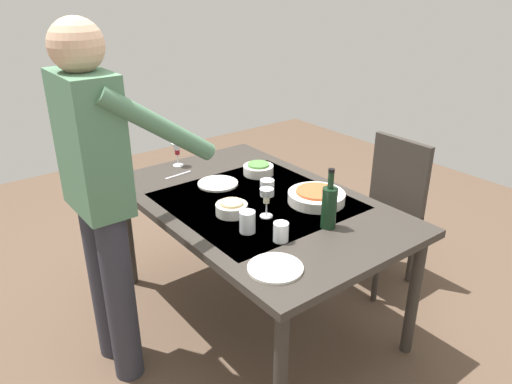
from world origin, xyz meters
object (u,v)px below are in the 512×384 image
(side_bowl_bread, at_px, (232,208))
(dinner_plate_near, at_px, (275,268))
(dining_table, at_px, (256,212))
(dinner_plate_far, at_px, (218,184))
(wine_bottle, at_px, (329,206))
(side_bowl_salad, at_px, (258,169))
(water_cup_near_left, at_px, (247,222))
(water_cup_near_right, at_px, (281,232))
(person_server, at_px, (102,190))
(serving_bowl_pasta, at_px, (316,196))
(water_cup_far_left, at_px, (267,188))
(chair_near, at_px, (387,202))
(wine_glass_left, at_px, (177,150))
(wine_glass_right, at_px, (266,197))

(side_bowl_bread, relative_size, dinner_plate_near, 0.70)
(dining_table, distance_m, dinner_plate_far, 0.31)
(dining_table, xyz_separation_m, wine_bottle, (-0.44, -0.09, 0.18))
(dining_table, relative_size, side_bowl_salad, 8.93)
(wine_bottle, bearing_deg, water_cup_near_left, 59.60)
(water_cup_near_right, height_order, dinner_plate_near, water_cup_near_right)
(person_server, bearing_deg, serving_bowl_pasta, -107.63)
(person_server, xyz_separation_m, wine_bottle, (-0.55, -0.86, -0.12))
(water_cup_far_left, distance_m, side_bowl_bread, 0.29)
(person_server, bearing_deg, water_cup_far_left, -96.48)
(side_bowl_salad, relative_size, dinner_plate_near, 0.78)
(chair_near, xyz_separation_m, wine_bottle, (-0.26, 0.80, 0.31))
(side_bowl_bread, bearing_deg, side_bowl_salad, -52.03)
(side_bowl_salad, relative_size, dinner_plate_far, 0.78)
(dining_table, distance_m, wine_glass_left, 0.73)
(chair_near, bearing_deg, water_cup_near_right, 102.01)
(water_cup_near_right, bearing_deg, water_cup_far_left, -31.62)
(wine_glass_right, height_order, water_cup_near_left, wine_glass_right)
(water_cup_near_right, xyz_separation_m, side_bowl_salad, (0.69, -0.41, -0.01))
(water_cup_near_left, bearing_deg, person_server, 55.92)
(chair_near, bearing_deg, serving_bowl_pasta, 92.63)
(dining_table, height_order, water_cup_far_left, water_cup_far_left)
(water_cup_near_left, xyz_separation_m, dinner_plate_far, (0.55, -0.20, -0.05))
(dining_table, xyz_separation_m, serving_bowl_pasta, (-0.21, -0.24, 0.10))
(wine_glass_left, height_order, dinner_plate_far, wine_glass_left)
(water_cup_far_left, relative_size, dinner_plate_far, 0.39)
(person_server, distance_m, water_cup_near_left, 0.67)
(wine_bottle, bearing_deg, side_bowl_bread, 36.06)
(water_cup_near_right, bearing_deg, dinner_plate_far, -10.40)
(water_cup_near_right, relative_size, dinner_plate_far, 0.39)
(wine_glass_left, distance_m, dinner_plate_far, 0.41)
(wine_glass_right, relative_size, side_bowl_salad, 0.84)
(dinner_plate_near, bearing_deg, wine_glass_right, -34.29)
(side_bowl_salad, distance_m, dinner_plate_far, 0.28)
(water_cup_near_left, xyz_separation_m, side_bowl_salad, (0.53, -0.48, -0.02))
(chair_near, relative_size, wine_glass_left, 6.03)
(dinner_plate_near, bearing_deg, water_cup_near_right, -45.68)
(dining_table, xyz_separation_m, side_bowl_bread, (-0.05, 0.19, 0.10))
(wine_glass_left, height_order, water_cup_near_left, wine_glass_left)
(chair_near, xyz_separation_m, water_cup_far_left, (0.19, 0.80, 0.25))
(wine_glass_left, xyz_separation_m, side_bowl_bread, (-0.75, 0.12, -0.07))
(person_server, relative_size, serving_bowl_pasta, 5.63)
(dining_table, distance_m, wine_glass_right, 0.26)
(person_server, relative_size, water_cup_near_right, 18.88)
(water_cup_near_right, bearing_deg, chair_near, -77.99)
(wine_bottle, bearing_deg, water_cup_near_right, 82.04)
(dinner_plate_near, bearing_deg, dinner_plate_far, -18.90)
(water_cup_near_right, bearing_deg, serving_bowl_pasta, -64.48)
(wine_bottle, height_order, water_cup_near_right, wine_bottle)
(side_bowl_salad, bearing_deg, wine_glass_right, 146.14)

